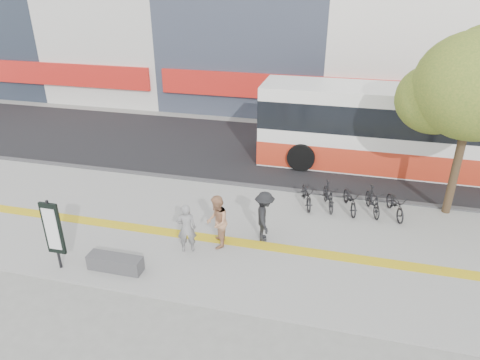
% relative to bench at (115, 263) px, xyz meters
% --- Properties ---
extents(ground, '(120.00, 120.00, 0.00)m').
position_rel_bench_xyz_m(ground, '(2.60, 1.20, -0.30)').
color(ground, slate).
rests_on(ground, ground).
extents(sidewalk, '(40.00, 7.00, 0.08)m').
position_rel_bench_xyz_m(sidewalk, '(2.60, 2.70, -0.27)').
color(sidewalk, slate).
rests_on(sidewalk, ground).
extents(tactile_strip, '(40.00, 0.45, 0.01)m').
position_rel_bench_xyz_m(tactile_strip, '(2.60, 2.20, -0.22)').
color(tactile_strip, gold).
rests_on(tactile_strip, sidewalk).
extents(street, '(40.00, 8.00, 0.06)m').
position_rel_bench_xyz_m(street, '(2.60, 10.20, -0.28)').
color(street, black).
rests_on(street, ground).
extents(curb, '(40.00, 0.25, 0.14)m').
position_rel_bench_xyz_m(curb, '(2.60, 6.20, -0.23)').
color(curb, '#333335').
rests_on(curb, ground).
extents(bench, '(1.60, 0.45, 0.45)m').
position_rel_bench_xyz_m(bench, '(0.00, 0.00, 0.00)').
color(bench, '#333335').
rests_on(bench, sidewalk).
extents(signboard, '(0.55, 0.10, 2.20)m').
position_rel_bench_xyz_m(signboard, '(-1.60, -0.31, 1.06)').
color(signboard, black).
rests_on(signboard, sidewalk).
extents(street_tree, '(4.40, 3.80, 6.31)m').
position_rel_bench_xyz_m(street_tree, '(9.78, 6.02, 4.21)').
color(street_tree, '#382819').
rests_on(street_tree, sidewalk).
extents(bus, '(13.04, 3.09, 3.47)m').
position_rel_bench_xyz_m(bus, '(8.86, 9.70, 1.39)').
color(bus, white).
rests_on(bus, street).
extents(bicycle_row, '(4.06, 1.72, 0.95)m').
position_rel_bench_xyz_m(bicycle_row, '(6.44, 5.20, 0.22)').
color(bicycle_row, black).
rests_on(bicycle_row, sidewalk).
extents(seated_woman, '(0.68, 0.56, 1.59)m').
position_rel_bench_xyz_m(seated_woman, '(1.67, 1.40, 0.57)').
color(seated_woman, black).
rests_on(seated_woman, sidewalk).
extents(pedestrian_tan, '(0.83, 0.96, 1.72)m').
position_rel_bench_xyz_m(pedestrian_tan, '(2.49, 1.87, 0.63)').
color(pedestrian_tan, tan).
rests_on(pedestrian_tan, sidewalk).
extents(pedestrian_dark, '(0.88, 1.20, 1.67)m').
position_rel_bench_xyz_m(pedestrian_dark, '(3.82, 2.59, 0.61)').
color(pedestrian_dark, black).
rests_on(pedestrian_dark, sidewalk).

